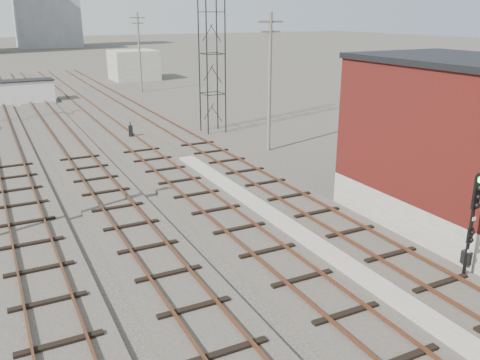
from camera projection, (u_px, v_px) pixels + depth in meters
ground at (82, 94)px, 59.00m from camera, size 320.00×320.00×0.00m
track_right at (161, 124)px, 42.27m from camera, size 3.20×90.00×0.39m
track_mid_right at (113, 129)px, 40.55m from camera, size 3.20×90.00×0.39m
track_mid_left at (61, 134)px, 38.83m from camera, size 3.20×90.00×0.39m
track_left at (4, 140)px, 37.11m from camera, size 3.20×90.00×0.39m
platform_curb at (313, 245)px, 20.23m from camera, size 0.90×28.00×0.26m
lattice_tower at (212, 33)px, 37.85m from camera, size 1.60×1.60×15.00m
utility_pole_right_a at (270, 79)px, 33.20m from camera, size 1.80×0.24×9.00m
utility_pole_right_b at (139, 50)px, 58.60m from camera, size 1.80×0.24×9.00m
shed_right at (134, 65)px, 70.71m from camera, size 6.00×6.00×4.00m
signal_mast at (473, 220)px, 17.08m from camera, size 0.40×0.41×3.95m
switch_stand at (131, 132)px, 37.60m from camera, size 0.30×0.30×1.21m
site_trailer at (24, 92)px, 52.01m from camera, size 5.88×2.68×2.45m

